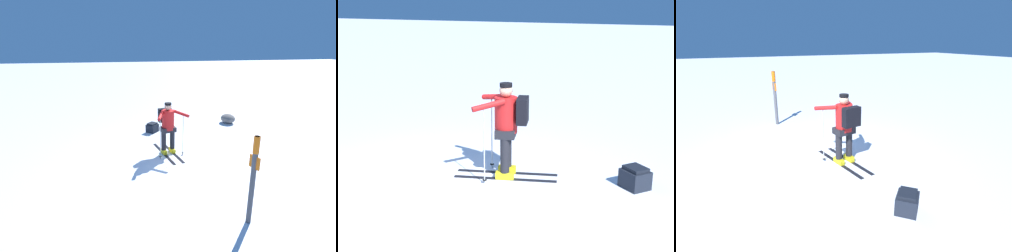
# 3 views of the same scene
# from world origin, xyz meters

# --- Properties ---
(ground_plane) EXTENTS (80.00, 80.00, 0.00)m
(ground_plane) POSITION_xyz_m (0.00, 0.00, 0.00)
(ground_plane) COLOR white
(skier) EXTENTS (1.76, 0.98, 1.59)m
(skier) POSITION_xyz_m (0.58, 0.57, 0.94)
(skier) COLOR black
(skier) RESTS_ON ground_plane
(dropped_backpack) EXTENTS (0.53, 0.53, 0.36)m
(dropped_backpack) POSITION_xyz_m (2.64, 0.78, 0.17)
(dropped_backpack) COLOR black
(dropped_backpack) RESTS_ON ground_plane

